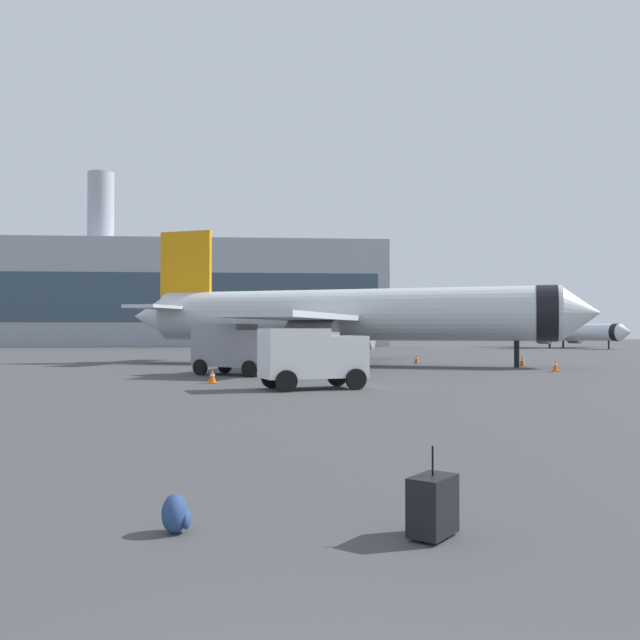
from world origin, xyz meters
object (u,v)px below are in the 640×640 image
Objects in this scene: safety_cone_mid at (417,359)px; safety_cone_far at (212,376)px; service_truck at (236,347)px; rolling_suitcase at (433,505)px; traveller_backpack at (176,514)px; airplane_taxiing at (563,332)px; cargo_van at (312,355)px; safety_cone_near at (522,361)px; safety_cone_outer at (555,365)px; airplane_at_gate at (345,315)px.

safety_cone_mid is 23.69m from safety_cone_far.
service_truck is 7.70× the size of safety_cone_far.
rolling_suitcase is (3.81, -30.73, -1.22)m from service_truck.
rolling_suitcase is 2.29× the size of traveller_backpack.
traveller_backpack is at bearing -86.41° from safety_cone_far.
airplane_taxiing reaches higher than cargo_van.
cargo_van is (3.70, -9.70, -0.16)m from service_truck.
safety_cone_mid is 0.98× the size of safety_cone_far.
cargo_van is at bearing -131.88° from safety_cone_near.
safety_cone_near is at bearing 48.12° from cargo_van.
safety_cone_mid is 1.39× the size of traveller_backpack.
safety_cone_far is 21.68m from safety_cone_outer.
service_truck reaches higher than safety_cone_near.
safety_cone_near is (12.27, -3.15, -3.28)m from airplane_at_gate.
safety_cone_near is 25.14m from safety_cone_far.
airplane_at_gate reaches higher than safety_cone_outer.
airplane_taxiing is 43.70× the size of traveller_backpack.
service_truck is at bearing -174.91° from safety_cone_outer.
airplane_taxiing is 74.79m from service_truck.
airplane_at_gate is 6.58× the size of service_truck.
safety_cone_far is 0.62× the size of rolling_suitcase.
cargo_van is (-41.83, -69.04, -0.86)m from airplane_taxiing.
safety_cone_mid reaches higher than traveller_backpack.
airplane_at_gate is 19.69m from safety_cone_far.
service_truck is at bearing 82.44° from safety_cone_far.
cargo_van is 21.06m from rolling_suitcase.
traveller_backpack is (-6.84, -41.73, -3.42)m from airplane_at_gate.
rolling_suitcase reaches higher than safety_cone_near.
service_truck is at bearing 110.87° from cargo_van.
airplane_taxiing reaches higher than safety_cone_mid.
airplane_taxiing reaches higher than safety_cone_near.
safety_cone_far is at bearing -126.44° from safety_cone_mid.
rolling_suitcase is at bearing -115.67° from safety_cone_outer.
safety_cone_mid is 45.06m from traveller_backpack.
service_truck is 10.87× the size of traveller_backpack.
safety_cone_far is (-20.63, -14.37, -0.04)m from safety_cone_near.
safety_cone_mid is at bearing -124.83° from airplane_taxiing.
service_truck reaches higher than safety_cone_mid.
service_truck is (-45.52, -59.34, -0.70)m from airplane_taxiing.
traveller_backpack is at bearing -116.56° from airplane_taxiing.
safety_cone_outer is at bearing 36.03° from cargo_van.
rolling_suitcase is at bearing -79.39° from safety_cone_far.
safety_cone_mid is 12.81m from safety_cone_outer.
safety_cone_outer is at bearing -114.38° from airplane_taxiing.
cargo_van reaches higher than traveller_backpack.
traveller_backpack is at bearing -120.28° from safety_cone_outer.
safety_cone_mid is at bearing 44.37° from service_truck.
service_truck reaches higher than cargo_van.
traveller_backpack is (-19.11, -38.58, -0.14)m from safety_cone_near.
airplane_at_gate is at bearing 56.55° from service_truck.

